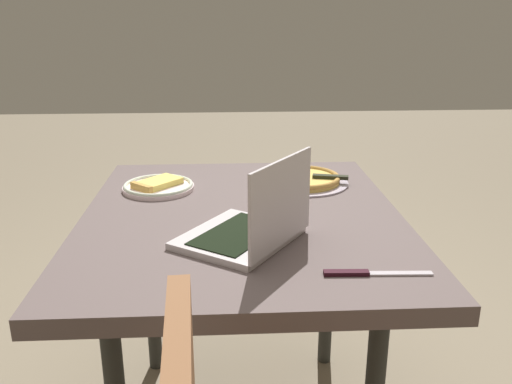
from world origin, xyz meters
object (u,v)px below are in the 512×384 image
at_px(table_knife, 367,273).
at_px(laptop, 251,226).
at_px(pizza_tray, 303,179).
at_px(pizza_plate, 158,186).
at_px(dining_table, 242,237).

bearing_deg(table_knife, laptop, -126.79).
distance_m(laptop, pizza_tray, 0.54).
distance_m(laptop, table_knife, 0.32).
relative_size(pizza_plate, pizza_tray, 0.75).
height_order(laptop, table_knife, laptop).
height_order(pizza_plate, table_knife, pizza_plate).
bearing_deg(pizza_plate, dining_table, 48.83).
xyz_separation_m(pizza_plate, pizza_tray, (-0.05, 0.49, 0.00)).
bearing_deg(table_knife, pizza_plate, -139.89).
xyz_separation_m(dining_table, pizza_plate, (-0.24, -0.27, 0.09)).
bearing_deg(pizza_plate, table_knife, 40.11).
bearing_deg(pizza_plate, laptop, 32.54).
xyz_separation_m(dining_table, pizza_tray, (-0.28, 0.22, 0.09)).
bearing_deg(table_knife, dining_table, -146.36).
distance_m(pizza_plate, pizza_tray, 0.49).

